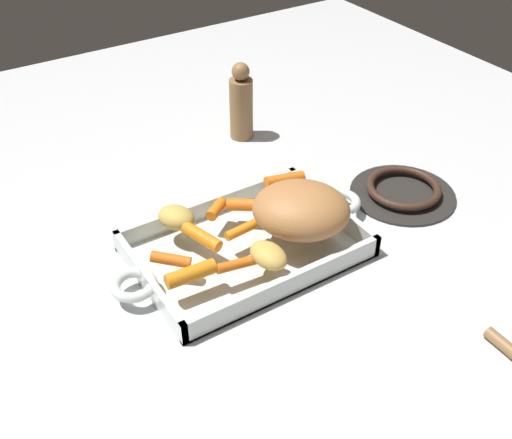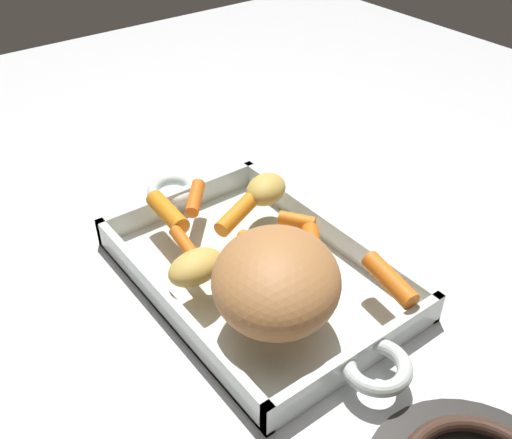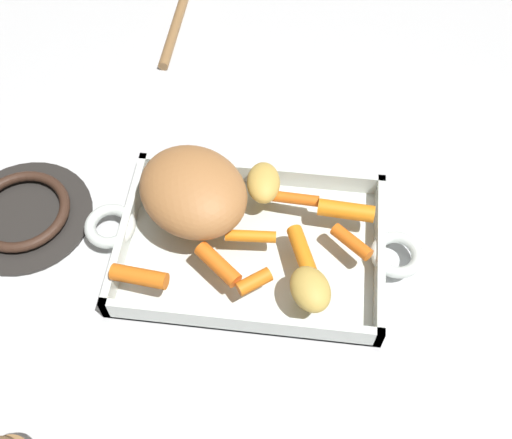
% 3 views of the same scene
% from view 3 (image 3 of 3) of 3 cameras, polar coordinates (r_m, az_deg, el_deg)
% --- Properties ---
extents(ground_plane, '(1.76, 1.76, 0.00)m').
position_cam_3_polar(ground_plane, '(0.79, -0.44, -2.86)').
color(ground_plane, silver).
extents(roasting_dish, '(0.43, 0.23, 0.04)m').
position_cam_3_polar(roasting_dish, '(0.78, -0.44, -2.45)').
color(roasting_dish, silver).
rests_on(roasting_dish, ground_plane).
extents(pork_roast, '(0.19, 0.19, 0.07)m').
position_cam_3_polar(pork_roast, '(0.76, -5.88, 2.63)').
color(pork_roast, '#AE7340').
rests_on(pork_roast, roasting_dish).
extents(baby_carrot_northeast, '(0.07, 0.03, 0.03)m').
position_cam_3_polar(baby_carrot_northeast, '(0.73, -10.83, -5.23)').
color(baby_carrot_northeast, orange).
rests_on(baby_carrot_northeast, roasting_dish).
extents(baby_carrot_center_right, '(0.04, 0.07, 0.03)m').
position_cam_3_polar(baby_carrot_center_right, '(0.74, 4.27, -2.87)').
color(baby_carrot_center_right, orange).
rests_on(baby_carrot_center_right, roasting_dish).
extents(baby_carrot_southwest, '(0.05, 0.05, 0.02)m').
position_cam_3_polar(baby_carrot_southwest, '(0.76, 8.90, -2.19)').
color(baby_carrot_southwest, orange).
rests_on(baby_carrot_southwest, roasting_dish).
extents(baby_carrot_long, '(0.07, 0.03, 0.02)m').
position_cam_3_polar(baby_carrot_long, '(0.78, 8.37, 0.84)').
color(baby_carrot_long, orange).
rests_on(baby_carrot_long, roasting_dish).
extents(baby_carrot_southeast, '(0.04, 0.04, 0.02)m').
position_cam_3_polar(baby_carrot_southeast, '(0.72, -0.18, -5.81)').
color(baby_carrot_southeast, orange).
rests_on(baby_carrot_southeast, roasting_dish).
extents(baby_carrot_center_left, '(0.06, 0.02, 0.02)m').
position_cam_3_polar(baby_carrot_center_left, '(0.75, -0.36, -1.57)').
color(baby_carrot_center_left, orange).
rests_on(baby_carrot_center_left, roasting_dish).
extents(baby_carrot_short, '(0.06, 0.02, 0.02)m').
position_cam_3_polar(baby_carrot_short, '(0.79, 3.69, 1.96)').
color(baby_carrot_short, orange).
rests_on(baby_carrot_short, roasting_dish).
extents(baby_carrot_northwest, '(0.06, 0.06, 0.02)m').
position_cam_3_polar(baby_carrot_northwest, '(0.73, -3.56, -4.20)').
color(baby_carrot_northwest, orange).
rests_on(baby_carrot_northwest, roasting_dish).
extents(potato_corner, '(0.07, 0.07, 0.03)m').
position_cam_3_polar(potato_corner, '(0.71, 5.08, -6.48)').
color(potato_corner, gold).
rests_on(potato_corner, roasting_dish).
extents(potato_halved, '(0.05, 0.07, 0.03)m').
position_cam_3_polar(potato_halved, '(0.79, 0.70, 3.46)').
color(potato_halved, gold).
rests_on(potato_halved, roasting_dish).
extents(stove_burner_rear, '(0.18, 0.18, 0.02)m').
position_cam_3_polar(stove_burner_rear, '(0.87, -20.90, 0.55)').
color(stove_burner_rear, '#282623').
rests_on(stove_burner_rear, ground_plane).
extents(serving_spoon, '(0.05, 0.24, 0.02)m').
position_cam_3_polar(serving_spoon, '(1.12, -6.87, 19.37)').
color(serving_spoon, olive).
rests_on(serving_spoon, ground_plane).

